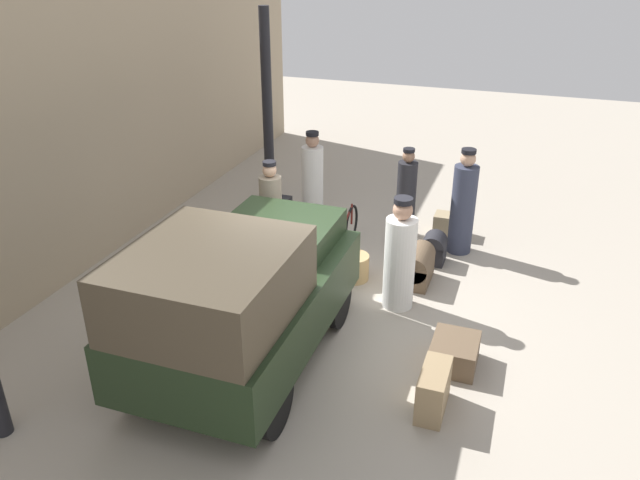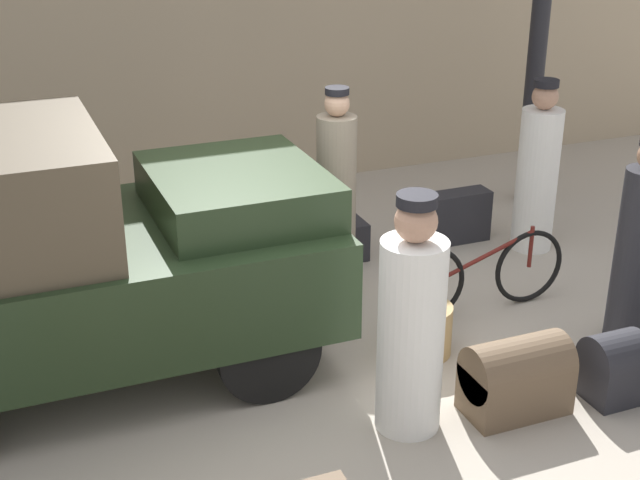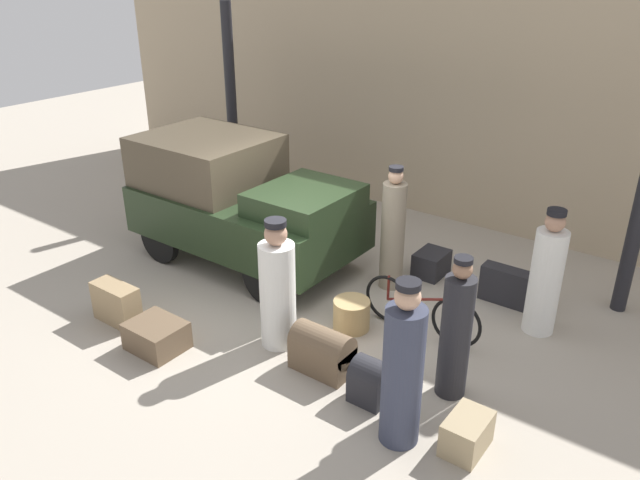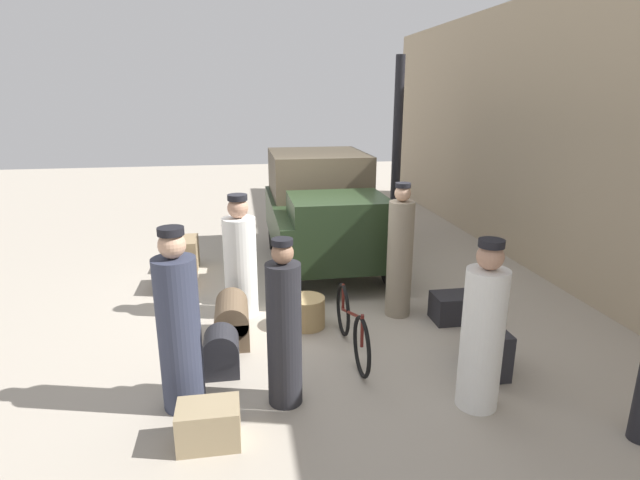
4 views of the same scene
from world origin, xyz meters
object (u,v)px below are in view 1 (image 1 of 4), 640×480
at_px(trunk_umber_medium, 418,266).
at_px(trunk_wicker_pale, 433,390).
at_px(truck, 239,295).
at_px(suitcase_small_leather, 454,353).
at_px(suitcase_black_upright, 279,215).
at_px(trunk_large_brown, 244,245).
at_px(porter_carrying_trunk, 313,180).
at_px(conductor_in_dark_uniform, 400,259).
at_px(trunk_barrel_dark, 434,248).
at_px(porter_with_bicycle, 271,222).
at_px(porter_standing_middle, 406,199).
at_px(porter_lifting_near_truck, 463,206).
at_px(suitcase_tan_flat, 449,224).
at_px(bicycle, 343,235).
at_px(wicker_basket, 354,267).

relative_size(trunk_umber_medium, trunk_wicker_pale, 1.06).
relative_size(truck, trunk_wicker_pale, 5.21).
bearing_deg(suitcase_small_leather, trunk_umber_medium, 24.16).
distance_m(suitcase_black_upright, trunk_large_brown, 1.21).
height_order(porter_carrying_trunk, conductor_in_dark_uniform, porter_carrying_trunk).
relative_size(conductor_in_dark_uniform, trunk_wicker_pale, 2.47).
height_order(trunk_barrel_dark, suitcase_black_upright, suitcase_black_upright).
bearing_deg(porter_with_bicycle, porter_standing_middle, -43.91).
bearing_deg(suitcase_small_leather, porter_carrying_trunk, 41.36).
height_order(porter_lifting_near_truck, suitcase_tan_flat, porter_lifting_near_truck).
height_order(trunk_barrel_dark, trunk_large_brown, trunk_barrel_dark).
relative_size(bicycle, porter_lifting_near_truck, 0.91).
bearing_deg(suitcase_small_leather, trunk_large_brown, 64.23).
bearing_deg(suitcase_tan_flat, porter_standing_middle, 125.75).
bearing_deg(suitcase_black_upright, wicker_basket, -126.62).
height_order(conductor_in_dark_uniform, trunk_umber_medium, conductor_in_dark_uniform).
xyz_separation_m(wicker_basket, trunk_barrel_dark, (0.96, -1.06, 0.04)).
height_order(trunk_barrel_dark, trunk_wicker_pale, trunk_wicker_pale).
distance_m(porter_carrying_trunk, suitcase_tan_flat, 2.61).
relative_size(suitcase_tan_flat, trunk_large_brown, 0.99).
xyz_separation_m(porter_lifting_near_truck, porter_with_bicycle, (-1.69, 2.69, 0.03)).
bearing_deg(porter_with_bicycle, suitcase_tan_flat, -46.61).
height_order(trunk_barrel_dark, suitcase_tan_flat, trunk_barrel_dark).
relative_size(porter_with_bicycle, trunk_umber_medium, 2.55).
bearing_deg(bicycle, porter_with_bicycle, 137.56).
height_order(porter_carrying_trunk, trunk_large_brown, porter_carrying_trunk).
relative_size(truck, porter_standing_middle, 2.11).
distance_m(trunk_barrel_dark, trunk_large_brown, 3.12).
distance_m(truck, wicker_basket, 2.76).
xyz_separation_m(wicker_basket, trunk_large_brown, (0.14, 1.95, -0.01)).
relative_size(porter_standing_middle, suitcase_small_leather, 2.51).
distance_m(conductor_in_dark_uniform, trunk_barrel_dark, 1.60).
bearing_deg(porter_standing_middle, porter_lifting_near_truck, -95.60).
bearing_deg(truck, wicker_basket, -14.33).
height_order(conductor_in_dark_uniform, trunk_barrel_dark, conductor_in_dark_uniform).
distance_m(bicycle, suitcase_black_upright, 1.51).
relative_size(porter_carrying_trunk, suitcase_black_upright, 2.46).
height_order(wicker_basket, porter_standing_middle, porter_standing_middle).
relative_size(bicycle, suitcase_black_upright, 2.39).
bearing_deg(truck, suitcase_black_upright, 16.55).
bearing_deg(trunk_umber_medium, suitcase_black_upright, 67.99).
xyz_separation_m(bicycle, suitcase_small_leather, (-2.44, -2.22, -0.16)).
height_order(porter_lifting_near_truck, trunk_barrel_dark, porter_lifting_near_truck).
distance_m(truck, suitcase_tan_flat, 5.08).
height_order(porter_lifting_near_truck, porter_with_bicycle, porter_with_bicycle).
relative_size(porter_standing_middle, trunk_large_brown, 3.11).
relative_size(truck, porter_carrying_trunk, 2.09).
height_order(porter_carrying_trunk, trunk_umber_medium, porter_carrying_trunk).
distance_m(porter_carrying_trunk, trunk_wicker_pale, 5.51).
bearing_deg(conductor_in_dark_uniform, bicycle, 43.49).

